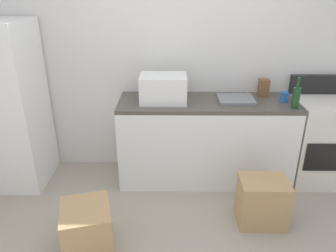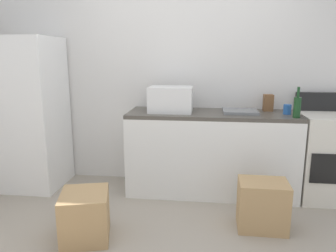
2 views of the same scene
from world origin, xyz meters
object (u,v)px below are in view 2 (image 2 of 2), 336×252
object	(u,v)px
stove_oven	(327,155)
knife_block	(268,103)
refrigerator	(30,114)
microwave	(171,99)
wine_bottle	(297,106)
coffee_mug	(287,109)
cardboard_box_medium	(85,216)
cardboard_box_large	(262,205)

from	to	relation	value
stove_oven	knife_block	distance (m)	0.82
refrigerator	microwave	world-z (taller)	refrigerator
wine_bottle	knife_block	size ratio (longest dim) A/B	1.67
wine_bottle	microwave	bearing A→B (deg)	171.74
stove_oven	coffee_mug	xyz separation A→B (m)	(-0.45, -0.02, 0.48)
refrigerator	microwave	distance (m)	1.62
knife_block	wine_bottle	bearing A→B (deg)	-60.24
microwave	wine_bottle	distance (m)	1.27
refrigerator	microwave	bearing A→B (deg)	1.23
coffee_mug	cardboard_box_medium	distance (m)	2.23
refrigerator	knife_block	size ratio (longest dim) A/B	9.42
cardboard_box_medium	microwave	bearing A→B (deg)	61.16
cardboard_box_large	cardboard_box_medium	bearing A→B (deg)	-167.05
refrigerator	cardboard_box_large	bearing A→B (deg)	-15.62
microwave	stove_oven	bearing A→B (deg)	0.71
knife_block	cardboard_box_medium	xyz separation A→B (m)	(-1.64, -1.26, -0.79)
coffee_mug	knife_block	bearing A→B (deg)	130.85
stove_oven	wine_bottle	world-z (taller)	wine_bottle
refrigerator	knife_block	world-z (taller)	refrigerator
cardboard_box_medium	knife_block	bearing A→B (deg)	37.41
stove_oven	cardboard_box_large	world-z (taller)	stove_oven
refrigerator	cardboard_box_medium	size ratio (longest dim) A/B	4.09
wine_bottle	knife_block	distance (m)	0.42
coffee_mug	cardboard_box_large	size ratio (longest dim) A/B	0.23
microwave	coffee_mug	bearing A→B (deg)	-0.18
refrigerator	knife_block	distance (m)	2.67
wine_bottle	knife_block	world-z (taller)	wine_bottle
stove_oven	knife_block	xyz separation A→B (m)	(-0.61, 0.16, 0.52)
knife_block	cardboard_box_medium	size ratio (longest dim) A/B	0.43
wine_bottle	cardboard_box_medium	distance (m)	2.21
wine_bottle	refrigerator	bearing A→B (deg)	177.03
coffee_mug	cardboard_box_large	world-z (taller)	coffee_mug
knife_block	refrigerator	bearing A→B (deg)	-175.33
cardboard_box_large	stove_oven	bearing A→B (deg)	44.21
microwave	knife_block	bearing A→B (deg)	9.86
microwave	coffee_mug	world-z (taller)	microwave
refrigerator	cardboard_box_large	world-z (taller)	refrigerator
cardboard_box_large	microwave	bearing A→B (deg)	140.58
wine_bottle	coffee_mug	distance (m)	0.19
stove_oven	cardboard_box_large	xyz separation A→B (m)	(-0.77, -0.75, -0.25)
microwave	knife_block	world-z (taller)	microwave
cardboard_box_large	cardboard_box_medium	distance (m)	1.52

